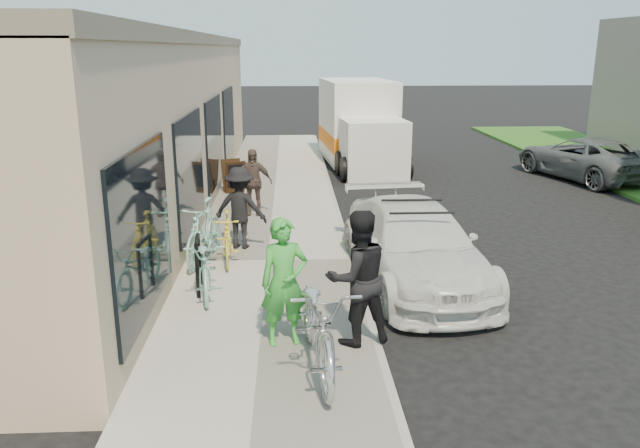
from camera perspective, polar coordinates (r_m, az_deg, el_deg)
name	(u,v)px	position (r m, az deg, el deg)	size (l,w,h in m)	color
ground	(405,338)	(8.89, 7.78, -10.33)	(120.00, 120.00, 0.00)	black
sidewalk	(268,264)	(11.50, -4.79, -3.65)	(3.00, 34.00, 0.15)	#A6A396
curb	(352,263)	(11.55, 2.93, -3.58)	(0.12, 34.00, 0.13)	gray
storefront	(142,122)	(16.34, -15.96, 8.99)	(3.60, 20.00, 4.22)	#C8AA8B
bike_rack	(198,259)	(10.02, -11.10, -3.17)	(0.11, 0.63, 0.89)	black
sandwich_board	(234,176)	(16.85, -7.89, 4.36)	(0.69, 0.70, 0.87)	#321E0E
sedan_white	(414,245)	(10.73, 8.61, -1.90)	(2.30, 4.73, 1.37)	silver
sedan_silver	(402,229)	(11.96, 7.54, -0.43)	(1.37, 3.41, 1.16)	#AAAAAF
moving_truck	(360,128)	(21.53, 3.65, 8.74)	(2.59, 5.92, 2.84)	silver
far_car_gray	(584,158)	(20.86, 23.02, 5.57)	(2.12, 4.60, 1.28)	#515456
tandem_bike	(318,323)	(7.51, -0.16, -9.05)	(0.78, 2.24, 1.18)	#BCBCBE
woman_rider	(284,282)	(8.04, -3.29, -5.34)	(0.62, 0.41, 1.69)	green
man_standing	(358,278)	(8.06, 3.46, -4.91)	(0.87, 0.68, 1.79)	black
cruiser_bike_a	(204,232)	(11.40, -10.57, -0.69)	(0.53, 1.86, 1.12)	#8ACEC2
cruiser_bike_b	(204,265)	(9.96, -10.52, -3.75)	(0.61, 1.74, 0.91)	#8ACEC2
cruiser_bike_c	(228,238)	(11.34, -8.45, -1.25)	(0.43, 1.51, 0.91)	yellow
bystander_a	(240,208)	(12.03, -7.33, 1.46)	(1.02, 0.59, 1.58)	black
bystander_b	(252,182)	(14.47, -6.19, 3.85)	(0.90, 0.38, 1.54)	brown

